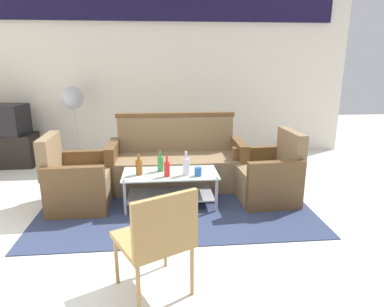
# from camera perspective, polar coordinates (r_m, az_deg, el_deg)

# --- Properties ---
(ground_plane) EXTENTS (14.00, 14.00, 0.00)m
(ground_plane) POSITION_cam_1_polar(r_m,az_deg,el_deg) (3.44, -3.49, -13.67)
(ground_plane) COLOR white
(wall_back) EXTENTS (6.52, 0.19, 2.80)m
(wall_back) POSITION_cam_1_polar(r_m,az_deg,el_deg) (6.06, -4.82, 13.63)
(wall_back) COLOR silver
(wall_back) RESTS_ON ground
(rug) EXTENTS (3.11, 2.02, 0.01)m
(rug) POSITION_cam_1_polar(r_m,az_deg,el_deg) (4.13, -2.83, -8.34)
(rug) COLOR #2D3856
(rug) RESTS_ON ground
(couch) EXTENTS (1.81, 0.76, 0.96)m
(couch) POSITION_cam_1_polar(r_m,az_deg,el_deg) (4.60, -2.57, -1.67)
(couch) COLOR #7F6647
(couch) RESTS_ON rug
(armchair_left) EXTENTS (0.72, 0.78, 0.85)m
(armchair_left) POSITION_cam_1_polar(r_m,az_deg,el_deg) (4.18, -18.82, -4.74)
(armchair_left) COLOR #7F6647
(armchair_left) RESTS_ON rug
(armchair_right) EXTENTS (0.74, 0.79, 0.85)m
(armchair_right) POSITION_cam_1_polar(r_m,az_deg,el_deg) (4.25, 12.70, -3.92)
(armchair_right) COLOR #7F6647
(armchair_right) RESTS_ON rug
(coffee_table) EXTENTS (1.10, 0.60, 0.40)m
(coffee_table) POSITION_cam_1_polar(r_m,az_deg,el_deg) (4.01, -3.68, -4.99)
(coffee_table) COLOR silver
(coffee_table) RESTS_ON rug
(bottle_clear) EXTENTS (0.07, 0.07, 0.28)m
(bottle_clear) POSITION_cam_1_polar(r_m,az_deg,el_deg) (3.82, -1.01, -2.14)
(bottle_clear) COLOR silver
(bottle_clear) RESTS_ON coffee_table
(bottle_red) EXTENTS (0.07, 0.07, 0.24)m
(bottle_red) POSITION_cam_1_polar(r_m,az_deg,el_deg) (3.79, -4.26, -2.60)
(bottle_red) COLOR red
(bottle_red) RESTS_ON coffee_table
(bottle_brown) EXTENTS (0.08, 0.08, 0.24)m
(bottle_brown) POSITION_cam_1_polar(r_m,az_deg,el_deg) (3.88, -8.94, -2.26)
(bottle_brown) COLOR brown
(bottle_brown) RESTS_ON coffee_table
(bottle_green) EXTENTS (0.07, 0.07, 0.24)m
(bottle_green) POSITION_cam_1_polar(r_m,az_deg,el_deg) (3.97, -5.34, -1.70)
(bottle_green) COLOR #2D8C38
(bottle_green) RESTS_ON coffee_table
(cup) EXTENTS (0.08, 0.08, 0.10)m
(cup) POSITION_cam_1_polar(r_m,az_deg,el_deg) (3.81, 1.02, -3.08)
(cup) COLOR #2659A5
(cup) RESTS_ON coffee_table
(tv_stand) EXTENTS (0.80, 0.50, 0.52)m
(tv_stand) POSITION_cam_1_polar(r_m,az_deg,el_deg) (6.23, -28.33, 0.53)
(tv_stand) COLOR black
(tv_stand) RESTS_ON ground
(television) EXTENTS (0.67, 0.54, 0.48)m
(television) POSITION_cam_1_polar(r_m,az_deg,el_deg) (6.13, -28.92, 5.05)
(television) COLOR black
(television) RESTS_ON tv_stand
(pedestal_fan) EXTENTS (0.36, 0.36, 1.27)m
(pedestal_fan) POSITION_cam_1_polar(r_m,az_deg,el_deg) (5.81, -19.52, 8.14)
(pedestal_fan) COLOR #2D2D33
(pedestal_fan) RESTS_ON ground
(wicker_chair) EXTENTS (0.64, 0.64, 0.84)m
(wicker_chair) POSITION_cam_1_polar(r_m,az_deg,el_deg) (2.44, -5.82, -13.60)
(wicker_chair) COLOR #AD844C
(wicker_chair) RESTS_ON ground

